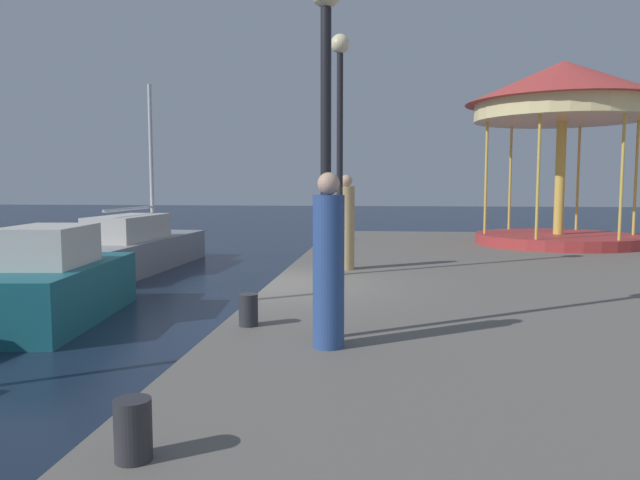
{
  "coord_description": "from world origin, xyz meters",
  "views": [
    {
      "loc": [
        2.07,
        -10.41,
        2.56
      ],
      "look_at": [
        0.27,
        5.84,
        1.04
      ],
      "focal_mm": 33.93,
      "sensor_mm": 36.0,
      "label": 1
    }
  ],
  "objects_px": {
    "lamp_post_near_edge": "(326,91)",
    "person_mid_promenade": "(346,225)",
    "carousel": "(563,109)",
    "bollard_center": "(337,233)",
    "person_by_the_water": "(329,266)",
    "sailboat_grey": "(134,249)",
    "motorboat_teal": "(52,285)",
    "bollard_south": "(248,310)",
    "lamp_post_mid_promenade": "(340,113)",
    "bollard_north": "(133,430)"
  },
  "relations": [
    {
      "from": "motorboat_teal",
      "to": "person_by_the_water",
      "type": "distance_m",
      "value": 7.01
    },
    {
      "from": "motorboat_teal",
      "to": "person_mid_promenade",
      "type": "relative_size",
      "value": 2.26
    },
    {
      "from": "sailboat_grey",
      "to": "carousel",
      "type": "height_order",
      "value": "carousel"
    },
    {
      "from": "carousel",
      "to": "lamp_post_near_edge",
      "type": "distance_m",
      "value": 12.83
    },
    {
      "from": "lamp_post_mid_promenade",
      "to": "bollard_south",
      "type": "relative_size",
      "value": 11.44
    },
    {
      "from": "lamp_post_near_edge",
      "to": "bollard_south",
      "type": "relative_size",
      "value": 10.09
    },
    {
      "from": "sailboat_grey",
      "to": "bollard_north",
      "type": "bearing_deg",
      "value": -66.63
    },
    {
      "from": "person_by_the_water",
      "to": "person_mid_promenade",
      "type": "distance_m",
      "value": 6.01
    },
    {
      "from": "person_by_the_water",
      "to": "bollard_south",
      "type": "bearing_deg",
      "value": 141.28
    },
    {
      "from": "sailboat_grey",
      "to": "motorboat_teal",
      "type": "bearing_deg",
      "value": -79.22
    },
    {
      "from": "person_by_the_water",
      "to": "person_mid_promenade",
      "type": "relative_size",
      "value": 0.97
    },
    {
      "from": "bollard_north",
      "to": "bollard_center",
      "type": "relative_size",
      "value": 1.0
    },
    {
      "from": "lamp_post_near_edge",
      "to": "bollard_north",
      "type": "bearing_deg",
      "value": -106.05
    },
    {
      "from": "carousel",
      "to": "bollard_center",
      "type": "distance_m",
      "value": 7.55
    },
    {
      "from": "bollard_south",
      "to": "person_by_the_water",
      "type": "distance_m",
      "value": 1.55
    },
    {
      "from": "carousel",
      "to": "bollard_south",
      "type": "distance_m",
      "value": 13.35
    },
    {
      "from": "carousel",
      "to": "bollard_south",
      "type": "relative_size",
      "value": 13.7
    },
    {
      "from": "bollard_center",
      "to": "person_by_the_water",
      "type": "relative_size",
      "value": 0.21
    },
    {
      "from": "sailboat_grey",
      "to": "motorboat_teal",
      "type": "relative_size",
      "value": 1.61
    },
    {
      "from": "motorboat_teal",
      "to": "bollard_south",
      "type": "xyz_separation_m",
      "value": [
        4.49,
        -3.25,
        0.31
      ]
    },
    {
      "from": "bollard_north",
      "to": "person_mid_promenade",
      "type": "relative_size",
      "value": 0.2
    },
    {
      "from": "sailboat_grey",
      "to": "bollard_north",
      "type": "distance_m",
      "value": 14.76
    },
    {
      "from": "carousel",
      "to": "person_by_the_water",
      "type": "xyz_separation_m",
      "value": [
        -5.59,
        -11.82,
        -3.03
      ]
    },
    {
      "from": "lamp_post_mid_promenade",
      "to": "person_mid_promenade",
      "type": "relative_size",
      "value": 2.34
    },
    {
      "from": "bollard_north",
      "to": "bollard_center",
      "type": "xyz_separation_m",
      "value": [
        0.03,
        15.41,
        0.0
      ]
    },
    {
      "from": "sailboat_grey",
      "to": "person_mid_promenade",
      "type": "distance_m",
      "value": 8.2
    },
    {
      "from": "lamp_post_near_edge",
      "to": "person_by_the_water",
      "type": "height_order",
      "value": "lamp_post_near_edge"
    },
    {
      "from": "carousel",
      "to": "bollard_north",
      "type": "distance_m",
      "value": 16.47
    },
    {
      "from": "bollard_south",
      "to": "person_by_the_water",
      "type": "xyz_separation_m",
      "value": [
        1.09,
        -0.87,
        0.69
      ]
    },
    {
      "from": "lamp_post_mid_promenade",
      "to": "sailboat_grey",
      "type": "bearing_deg",
      "value": 140.05
    },
    {
      "from": "bollard_center",
      "to": "carousel",
      "type": "bearing_deg",
      "value": -6.72
    },
    {
      "from": "sailboat_grey",
      "to": "person_mid_promenade",
      "type": "relative_size",
      "value": 3.65
    },
    {
      "from": "lamp_post_near_edge",
      "to": "lamp_post_mid_promenade",
      "type": "xyz_separation_m",
      "value": [
        -0.23,
        4.88,
        0.32
      ]
    },
    {
      "from": "carousel",
      "to": "bollard_center",
      "type": "bearing_deg",
      "value": 173.28
    },
    {
      "from": "lamp_post_near_edge",
      "to": "person_mid_promenade",
      "type": "height_order",
      "value": "lamp_post_near_edge"
    },
    {
      "from": "bollard_center",
      "to": "bollard_north",
      "type": "bearing_deg",
      "value": -90.13
    },
    {
      "from": "lamp_post_mid_promenade",
      "to": "bollard_south",
      "type": "height_order",
      "value": "lamp_post_mid_promenade"
    },
    {
      "from": "motorboat_teal",
      "to": "lamp_post_mid_promenade",
      "type": "height_order",
      "value": "lamp_post_mid_promenade"
    },
    {
      "from": "bollard_north",
      "to": "person_mid_promenade",
      "type": "bearing_deg",
      "value": 85.02
    },
    {
      "from": "motorboat_teal",
      "to": "lamp_post_near_edge",
      "type": "relative_size",
      "value": 1.1
    },
    {
      "from": "sailboat_grey",
      "to": "bollard_center",
      "type": "distance_m",
      "value": 6.19
    },
    {
      "from": "bollard_south",
      "to": "bollard_north",
      "type": "relative_size",
      "value": 1.0
    },
    {
      "from": "bollard_north",
      "to": "person_mid_promenade",
      "type": "xyz_separation_m",
      "value": [
        0.77,
        8.82,
        0.72
      ]
    },
    {
      "from": "person_by_the_water",
      "to": "person_mid_promenade",
      "type": "height_order",
      "value": "person_mid_promenade"
    },
    {
      "from": "sailboat_grey",
      "to": "carousel",
      "type": "relative_size",
      "value": 1.3
    },
    {
      "from": "bollard_center",
      "to": "person_mid_promenade",
      "type": "bearing_deg",
      "value": -83.64
    },
    {
      "from": "person_by_the_water",
      "to": "bollard_center",
      "type": "bearing_deg",
      "value": 94.3
    },
    {
      "from": "motorboat_teal",
      "to": "person_mid_promenade",
      "type": "distance_m",
      "value": 5.78
    },
    {
      "from": "sailboat_grey",
      "to": "bollard_south",
      "type": "bearing_deg",
      "value": -59.75
    },
    {
      "from": "lamp_post_mid_promenade",
      "to": "bollard_center",
      "type": "distance_m",
      "value": 7.92
    }
  ]
}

